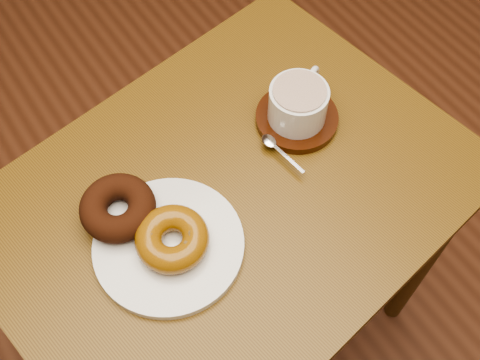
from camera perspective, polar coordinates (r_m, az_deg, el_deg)
ground at (r=1.58m, az=6.42°, el=-13.61°), size 6.00×6.00×0.00m
cafe_table at (r=1.02m, az=-0.93°, el=-4.32°), size 0.82×0.66×0.69m
donut_plate at (r=0.88m, az=-6.77°, el=-6.14°), size 0.22×0.22×0.01m
donut_cinnamon at (r=0.89m, az=-11.51°, el=-2.59°), size 0.12×0.12×0.04m
donut_caramel at (r=0.86m, az=-6.46°, el=-5.55°), size 0.14×0.14×0.04m
saucer at (r=1.00m, az=5.40°, el=5.86°), size 0.14×0.14×0.01m
coffee_cup at (r=0.97m, az=5.57°, el=7.31°), size 0.12×0.09×0.07m
teaspoon at (r=0.95m, az=3.12°, el=3.40°), size 0.02×0.09×0.01m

